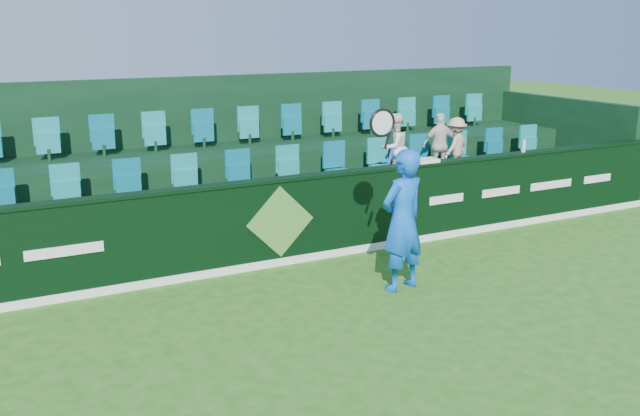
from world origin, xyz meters
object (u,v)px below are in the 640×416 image
spectator_right (456,146)px  towel (426,161)px  spectator_left (394,148)px  tennis_player (402,220)px  drinks_bottle (524,146)px  spectator_middle (440,145)px

spectator_right → towel: (-1.50, -1.12, 0.04)m
spectator_left → spectator_right: (1.39, 0.00, -0.08)m
tennis_player → towel: size_ratio=6.54×
drinks_bottle → towel: bearing=180.0°
spectator_middle → tennis_player: bearing=58.4°
spectator_middle → towel: 1.59m
towel → drinks_bottle: size_ratio=1.74×
spectator_left → spectator_right: 1.39m
tennis_player → spectator_middle: size_ratio=2.18×
drinks_bottle → tennis_player: bearing=-155.0°
spectator_middle → towel: (-1.13, -1.12, -0.02)m
towel → drinks_bottle: (2.14, 0.00, 0.08)m
spectator_left → drinks_bottle: bearing=135.9°
spectator_right → spectator_left: bearing=-24.9°
spectator_middle → towel: spectator_middle is taller
spectator_left → spectator_middle: size_ratio=1.04×
tennis_player → towel: tennis_player is taller
tennis_player → drinks_bottle: (3.78, 1.76, 0.46)m
spectator_middle → spectator_right: bearing=-167.7°
spectator_right → spectator_middle: bearing=-24.9°
tennis_player → spectator_middle: (2.77, 2.88, 0.40)m
spectator_left → drinks_bottle: spectator_left is taller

